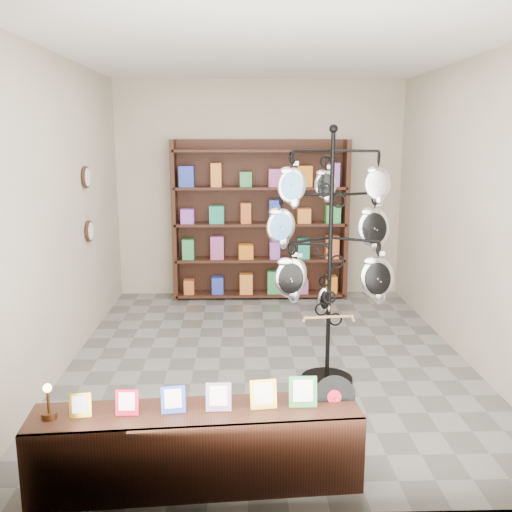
{
  "coord_description": "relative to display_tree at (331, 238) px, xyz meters",
  "views": [
    {
      "loc": [
        -0.29,
        -5.54,
        2.23
      ],
      "look_at": [
        -0.16,
        -1.0,
        1.28
      ],
      "focal_mm": 40.0,
      "sensor_mm": 36.0,
      "label": 1
    }
  ],
  "objects": [
    {
      "name": "ground",
      "position": [
        -0.52,
        0.59,
        -1.35
      ],
      "size": [
        5.0,
        5.0,
        0.0
      ],
      "primitive_type": "plane",
      "color": "slate",
      "rests_on": "ground"
    },
    {
      "name": "room_envelope",
      "position": [
        -0.52,
        0.59,
        0.5
      ],
      "size": [
        5.0,
        5.0,
        5.0
      ],
      "color": "#BCB098",
      "rests_on": "ground"
    },
    {
      "name": "display_tree",
      "position": [
        0.0,
        0.0,
        0.0
      ],
      "size": [
        1.2,
        1.0,
        2.34
      ],
      "rotation": [
        0.0,
        0.0,
        0.02
      ],
      "color": "black",
      "rests_on": "ground"
    },
    {
      "name": "front_shelf",
      "position": [
        -1.09,
        -1.59,
        -1.09
      ],
      "size": [
        2.13,
        0.58,
        0.74
      ],
      "rotation": [
        0.0,
        0.0,
        0.07
      ],
      "color": "black",
      "rests_on": "ground"
    },
    {
      "name": "back_shelving",
      "position": [
        -0.52,
        2.88,
        -0.32
      ],
      "size": [
        2.42,
        0.36,
        2.2
      ],
      "color": "black",
      "rests_on": "ground"
    },
    {
      "name": "wall_clocks",
      "position": [
        -2.49,
        1.39,
        0.15
      ],
      "size": [
        0.03,
        0.24,
        0.84
      ],
      "color": "black",
      "rests_on": "ground"
    }
  ]
}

